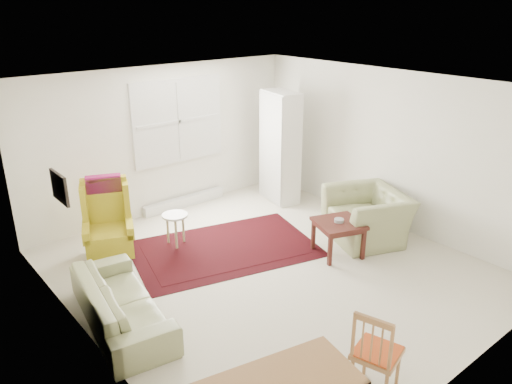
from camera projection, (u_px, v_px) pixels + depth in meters
room at (261, 179)px, 6.58m from camera, size 5.04×5.54×2.51m
rug at (225, 248)px, 7.41m from camera, size 2.98×2.31×0.03m
sofa at (120, 294)px, 5.60m from camera, size 1.01×1.95×0.75m
armchair at (367, 211)px, 7.60m from camera, size 1.39×1.47×0.92m
wingback_chair at (107, 221)px, 6.97m from camera, size 0.89×0.91×1.15m
coffee_table at (338, 238)px, 7.19m from camera, size 0.81×0.81×0.52m
stool at (176, 230)px, 7.46m from camera, size 0.39×0.39×0.51m
cabinet at (280, 147)px, 8.93m from camera, size 0.57×0.87×2.00m
desk_chair at (377, 351)px, 4.57m from camera, size 0.50×0.50×0.92m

